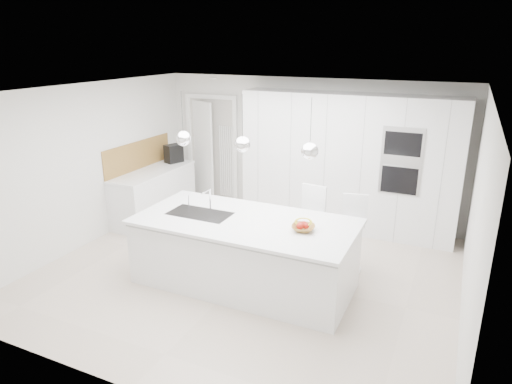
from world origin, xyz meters
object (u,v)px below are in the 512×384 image
at_px(espresso_machine, 174,153).
at_px(bar_stool_left, 310,228).
at_px(island_base, 244,255).
at_px(fruit_bowl, 303,228).
at_px(bar_stool_right, 351,235).

height_order(espresso_machine, bar_stool_left, espresso_machine).
xyz_separation_m(island_base, bar_stool_left, (0.61, 0.87, 0.15)).
relative_size(island_base, fruit_bowl, 9.89).
relative_size(espresso_machine, bar_stool_right, 0.32).
relative_size(bar_stool_left, bar_stool_right, 1.07).
bearing_deg(bar_stool_right, espresso_machine, 150.85).
xyz_separation_m(island_base, espresso_machine, (-2.53, 2.15, 0.64)).
height_order(island_base, espresso_machine, espresso_machine).
distance_m(espresso_machine, bar_stool_left, 3.42).
relative_size(espresso_machine, bar_stool_left, 0.29).
bearing_deg(bar_stool_right, island_base, -151.96).
height_order(fruit_bowl, bar_stool_right, bar_stool_right).
distance_m(bar_stool_left, bar_stool_right, 0.58).
height_order(bar_stool_left, bar_stool_right, bar_stool_left).
distance_m(island_base, bar_stool_right, 1.53).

